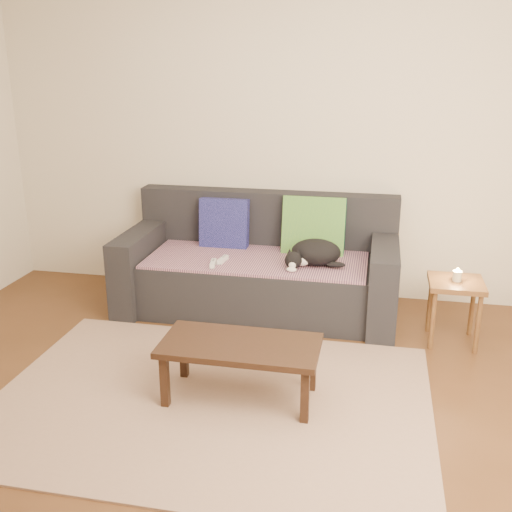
% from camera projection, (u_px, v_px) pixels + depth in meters
% --- Properties ---
extents(ground, '(4.50, 4.50, 0.00)m').
position_uv_depth(ground, '(203.00, 416.00, 3.32)').
color(ground, brown).
rests_on(ground, ground).
extents(back_wall, '(4.50, 0.04, 2.60)m').
position_uv_depth(back_wall, '(270.00, 136.00, 4.77)').
color(back_wall, beige).
rests_on(back_wall, ground).
extents(sofa, '(2.10, 0.94, 0.87)m').
position_uv_depth(sofa, '(259.00, 270.00, 4.68)').
color(sofa, '#232328').
rests_on(sofa, ground).
extents(throw_blanket, '(1.66, 0.74, 0.02)m').
position_uv_depth(throw_blanket, '(257.00, 259.00, 4.56)').
color(throw_blanket, '#3C2546').
rests_on(throw_blanket, sofa).
extents(cushion_navy, '(0.39, 0.14, 0.40)m').
position_uv_depth(cushion_navy, '(224.00, 223.00, 4.80)').
color(cushion_navy, '#0F1444').
rests_on(cushion_navy, throw_blanket).
extents(cushion_green, '(0.48, 0.22, 0.50)m').
position_uv_depth(cushion_green, '(314.00, 228.00, 4.66)').
color(cushion_green, '#0B473E').
rests_on(cushion_green, throw_blanket).
extents(cat, '(0.44, 0.36, 0.19)m').
position_uv_depth(cat, '(314.00, 253.00, 4.37)').
color(cat, black).
rests_on(cat, throw_blanket).
extents(wii_remote_a, '(0.05, 0.15, 0.03)m').
position_uv_depth(wii_remote_a, '(223.00, 260.00, 4.48)').
color(wii_remote_a, white).
rests_on(wii_remote_a, throw_blanket).
extents(wii_remote_b, '(0.06, 0.15, 0.03)m').
position_uv_depth(wii_remote_b, '(213.00, 263.00, 4.39)').
color(wii_remote_b, white).
rests_on(wii_remote_b, throw_blanket).
extents(side_table, '(0.36, 0.36, 0.45)m').
position_uv_depth(side_table, '(455.00, 292.00, 4.08)').
color(side_table, brown).
rests_on(side_table, ground).
extents(candle, '(0.06, 0.06, 0.09)m').
position_uv_depth(candle, '(457.00, 276.00, 4.04)').
color(candle, beige).
rests_on(candle, side_table).
extents(rug, '(2.50, 1.80, 0.01)m').
position_uv_depth(rug, '(211.00, 400.00, 3.45)').
color(rug, '#9F7F6D').
rests_on(rug, ground).
extents(coffee_table, '(0.90, 0.45, 0.36)m').
position_uv_depth(coffee_table, '(240.00, 350.00, 3.38)').
color(coffee_table, black).
rests_on(coffee_table, rug).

